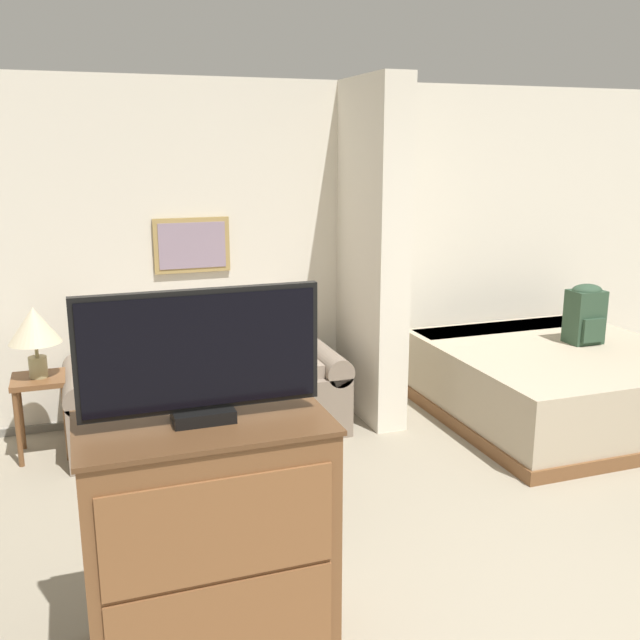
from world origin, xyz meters
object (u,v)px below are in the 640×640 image
Objects in this scene: couch at (207,390)px; bed at (557,381)px; coffee_table at (242,445)px; table_lamp at (34,328)px; tv at (201,356)px; tv_dresser at (208,540)px; backpack at (585,313)px.

bed is at bearing -12.36° from couch.
coffee_table is 1.54× the size of table_lamp.
bed is at bearing 30.05° from tv.
table_lamp is at bearing -178.77° from couch.
tv_dresser is at bearing -73.11° from table_lamp.
bed reaches higher than coffee_table.
bed is at bearing 10.68° from coffee_table.
coffee_table is at bearing -169.32° from bed.
coffee_table is 1.68m from tv.
table_lamp reaches higher than couch.
backpack is (2.93, 0.56, 0.47)m from coffee_table.
backpack is at bearing 12.27° from bed.
table_lamp is 3.92m from bed.
table_lamp is at bearing 106.90° from tv.
tv reaches higher than bed.
backpack is (3.38, 1.86, 0.29)m from tv_dresser.
table_lamp is 1.02× the size of backpack.
tv_dresser is at bearing -149.94° from bed.
tv reaches higher than couch.
couch is 4.11× the size of table_lamp.
backpack is at bearing -7.01° from table_lamp.
coffee_table is 0.72× the size of tv_dresser.
tv is at bearing -149.95° from bed.
couch is 2.66× the size of coffee_table.
coffee_table is 2.71m from bed.
tv_dresser reaches higher than couch.
tv_dresser is (0.72, -2.36, -0.39)m from table_lamp.
coffee_table is at bearing 71.08° from tv.
tv_dresser is 3.87m from backpack.
coffee_table is 0.80× the size of tv.
table_lamp is at bearing 106.89° from tv_dresser.
tv is at bearing 90.00° from tv_dresser.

